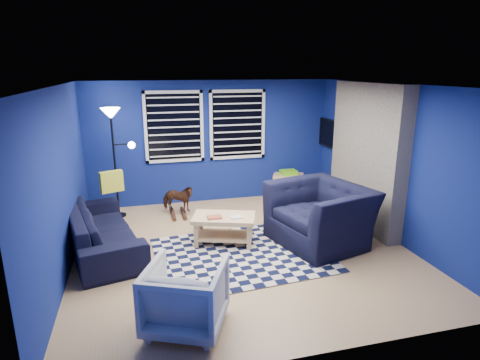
# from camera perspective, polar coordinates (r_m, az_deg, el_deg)

# --- Properties ---
(floor) EXTENTS (5.00, 5.00, 0.00)m
(floor) POSITION_cam_1_polar(r_m,az_deg,el_deg) (6.36, 0.31, -9.78)
(floor) COLOR tan
(floor) RESTS_ON ground
(ceiling) EXTENTS (5.00, 5.00, 0.00)m
(ceiling) POSITION_cam_1_polar(r_m,az_deg,el_deg) (5.74, 0.35, 13.36)
(ceiling) COLOR white
(ceiling) RESTS_ON wall_back
(wall_back) EXTENTS (5.00, 0.00, 5.00)m
(wall_back) POSITION_cam_1_polar(r_m,az_deg,el_deg) (8.31, -4.10, 5.36)
(wall_back) COLOR navy
(wall_back) RESTS_ON floor
(wall_left) EXTENTS (0.00, 5.00, 5.00)m
(wall_left) POSITION_cam_1_polar(r_m,az_deg,el_deg) (5.83, -24.14, -0.45)
(wall_left) COLOR navy
(wall_left) RESTS_ON floor
(wall_right) EXTENTS (0.00, 5.00, 5.00)m
(wall_right) POSITION_cam_1_polar(r_m,az_deg,el_deg) (6.98, 20.60, 2.40)
(wall_right) COLOR navy
(wall_right) RESTS_ON floor
(fireplace) EXTENTS (0.65, 2.00, 2.50)m
(fireplace) POSITION_cam_1_polar(r_m,az_deg,el_deg) (7.32, 17.45, 2.83)
(fireplace) COLOR gray
(fireplace) RESTS_ON floor
(window_left) EXTENTS (1.17, 0.06, 1.42)m
(window_left) POSITION_cam_1_polar(r_m,az_deg,el_deg) (8.12, -9.35, 7.45)
(window_left) COLOR black
(window_left) RESTS_ON wall_back
(window_right) EXTENTS (1.17, 0.06, 1.42)m
(window_right) POSITION_cam_1_polar(r_m,az_deg,el_deg) (8.34, -0.35, 7.87)
(window_right) COLOR black
(window_right) RESTS_ON wall_back
(tv) EXTENTS (0.07, 1.00, 0.58)m
(tv) POSITION_cam_1_polar(r_m,az_deg,el_deg) (8.61, 12.84, 6.38)
(tv) COLOR black
(tv) RESTS_ON wall_right
(rug) EXTENTS (2.64, 2.18, 0.02)m
(rug) POSITION_cam_1_polar(r_m,az_deg,el_deg) (6.17, 0.19, -10.54)
(rug) COLOR black
(rug) RESTS_ON floor
(sofa) EXTENTS (2.45, 1.40, 0.67)m
(sofa) POSITION_cam_1_polar(r_m,az_deg,el_deg) (6.57, -19.08, -6.63)
(sofa) COLOR black
(sofa) RESTS_ON floor
(armchair_big) EXTENTS (1.75, 1.62, 0.95)m
(armchair_big) POSITION_cam_1_polar(r_m,az_deg,el_deg) (6.53, 11.31, -4.87)
(armchair_big) COLOR black
(armchair_big) RESTS_ON floor
(armchair_bent) EXTENTS (1.07, 1.08, 0.75)m
(armchair_bent) POSITION_cam_1_polar(r_m,az_deg,el_deg) (4.50, -7.71, -16.07)
(armchair_bent) COLOR gray
(armchair_bent) RESTS_ON floor
(rocking_horse) EXTENTS (0.53, 0.70, 0.54)m
(rocking_horse) POSITION_cam_1_polar(r_m,az_deg,el_deg) (7.70, -8.86, -2.64)
(rocking_horse) COLOR #462716
(rocking_horse) RESTS_ON floor
(coffee_table) EXTENTS (1.11, 0.85, 0.49)m
(coffee_table) POSITION_cam_1_polar(r_m,az_deg,el_deg) (6.42, -2.29, -6.22)
(coffee_table) COLOR tan
(coffee_table) RESTS_ON rug
(cabinet) EXTENTS (0.75, 0.64, 0.61)m
(cabinet) POSITION_cam_1_polar(r_m,az_deg,el_deg) (8.74, 6.84, -0.79)
(cabinet) COLOR tan
(cabinet) RESTS_ON floor
(floor_lamp) EXTENTS (0.56, 0.34, 2.05)m
(floor_lamp) POSITION_cam_1_polar(r_m,az_deg,el_deg) (7.62, -17.59, 6.98)
(floor_lamp) COLOR black
(floor_lamp) RESTS_ON floor
(throw_pillow) EXTENTS (0.40, 0.25, 0.36)m
(throw_pillow) POSITION_cam_1_polar(r_m,az_deg,el_deg) (7.20, -17.80, -0.21)
(throw_pillow) COLOR gold
(throw_pillow) RESTS_ON sofa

